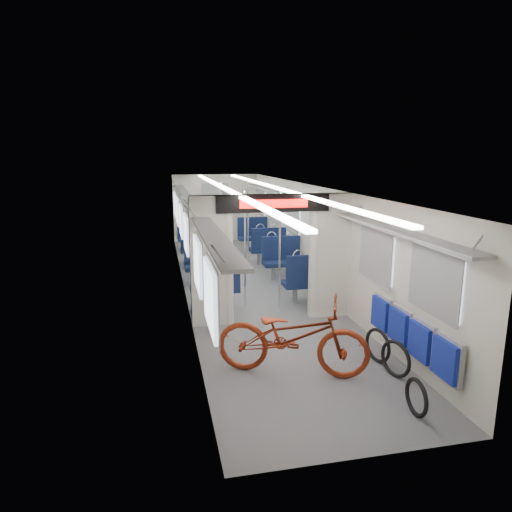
# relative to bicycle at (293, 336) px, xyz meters

# --- Properties ---
(carriage) EXTENTS (12.00, 12.02, 2.31)m
(carriage) POSITION_rel_bicycle_xyz_m (0.23, 3.84, 0.95)
(carriage) COLOR #515456
(carriage) RESTS_ON ground
(bicycle) EXTENTS (2.21, 1.47, 1.10)m
(bicycle) POSITION_rel_bicycle_xyz_m (0.00, 0.00, 0.00)
(bicycle) COLOR maroon
(bicycle) RESTS_ON ground
(flip_bench) EXTENTS (0.12, 2.15, 0.56)m
(flip_bench) POSITION_rel_bicycle_xyz_m (1.58, -0.32, 0.03)
(flip_bench) COLOR gray
(flip_bench) RESTS_ON carriage
(bike_hoop_a) EXTENTS (0.05, 0.46, 0.46)m
(bike_hoop_a) POSITION_rel_bicycle_xyz_m (1.11, -1.30, -0.34)
(bike_hoop_a) COLOR black
(bike_hoop_a) RESTS_ON ground
(bike_hoop_b) EXTENTS (0.21, 0.52, 0.53)m
(bike_hoop_b) POSITION_rel_bicycle_xyz_m (1.35, -0.39, -0.31)
(bike_hoop_b) COLOR black
(bike_hoop_b) RESTS_ON ground
(bike_hoop_c) EXTENTS (0.18, 0.51, 0.52)m
(bike_hoop_c) POSITION_rel_bicycle_xyz_m (1.32, 0.08, -0.32)
(bike_hoop_c) COLOR black
(bike_hoop_c) RESTS_ON ground
(seat_bay_near_left) EXTENTS (0.95, 2.24, 1.15)m
(seat_bay_near_left) POSITION_rel_bicycle_xyz_m (-0.70, 3.84, 0.01)
(seat_bay_near_left) COLOR #0C1738
(seat_bay_near_left) RESTS_ON ground
(seat_bay_near_right) EXTENTS (0.95, 2.25, 1.15)m
(seat_bay_near_right) POSITION_rel_bicycle_xyz_m (1.17, 3.83, 0.02)
(seat_bay_near_right) COLOR #0C1738
(seat_bay_near_right) RESTS_ON ground
(seat_bay_far_left) EXTENTS (0.93, 2.15, 1.12)m
(seat_bay_far_left) POSITION_rel_bicycle_xyz_m (-0.70, 7.63, 0.00)
(seat_bay_far_left) COLOR #0C1738
(seat_bay_far_left) RESTS_ON ground
(seat_bay_far_right) EXTENTS (0.95, 2.26, 1.16)m
(seat_bay_far_right) POSITION_rel_bicycle_xyz_m (1.17, 7.26, 0.02)
(seat_bay_far_right) COLOR #0C1738
(seat_bay_far_right) RESTS_ON ground
(stanchion_near_left) EXTENTS (0.04, 0.04, 2.30)m
(stanchion_near_left) POSITION_rel_bicycle_xyz_m (-0.09, 2.96, 0.60)
(stanchion_near_left) COLOR silver
(stanchion_near_left) RESTS_ON ground
(stanchion_near_right) EXTENTS (0.04, 0.04, 2.30)m
(stanchion_near_right) POSITION_rel_bicycle_xyz_m (0.53, 2.69, 0.60)
(stanchion_near_right) COLOR silver
(stanchion_near_right) RESTS_ON ground
(stanchion_far_left) EXTENTS (0.04, 0.04, 2.30)m
(stanchion_far_left) POSITION_rel_bicycle_xyz_m (-0.17, 5.63, 0.60)
(stanchion_far_left) COLOR silver
(stanchion_far_left) RESTS_ON ground
(stanchion_far_right) EXTENTS (0.04, 0.04, 2.30)m
(stanchion_far_right) POSITION_rel_bicycle_xyz_m (0.60, 6.18, 0.60)
(stanchion_far_right) COLOR silver
(stanchion_far_right) RESTS_ON ground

